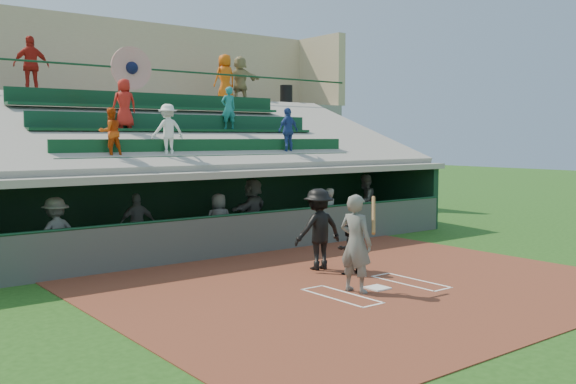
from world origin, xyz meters
TOP-DOWN VIEW (x-y plane):
  - ground at (0.00, 0.00)m, footprint 100.00×100.00m
  - dirt_slab at (0.00, 0.50)m, footprint 11.00×9.00m
  - home_plate at (0.00, 0.00)m, footprint 0.43×0.43m
  - batters_box_chalk at (0.00, 0.00)m, footprint 2.65×1.85m
  - dugout_floor at (0.00, 6.75)m, footprint 16.00×3.50m
  - concourse_slab at (0.00, 13.50)m, footprint 20.00×3.00m
  - grandstand at (-0.01, 10.51)m, footprint 20.40×10.40m
  - batter_at_plate at (-0.57, 0.07)m, footprint 0.94×0.83m
  - catcher at (0.50, 1.43)m, footprint 0.59×0.47m
  - home_umpire at (0.32, 2.28)m, footprint 1.32×0.85m
  - dugout_bench at (-0.02, 7.95)m, footprint 16.54×0.54m
  - dugout_player_a at (-4.74, 5.88)m, footprint 1.23×0.85m
  - dugout_player_b at (-2.32, 6.65)m, footprint 1.02×0.57m
  - dugout_player_c at (-0.24, 5.89)m, footprint 0.87×0.67m
  - dugout_player_d at (1.38, 6.56)m, footprint 1.83×1.34m
  - dugout_player_e at (3.31, 5.30)m, footprint 0.60×0.41m
  - dugout_player_f at (6.01, 6.46)m, footprint 1.08×0.94m
  - trash_bin at (7.24, 12.49)m, footprint 0.53×0.53m
  - concourse_staff_a at (-3.07, 13.06)m, footprint 1.18×0.56m
  - concourse_staff_b at (4.30, 12.70)m, footprint 0.93×0.61m
  - concourse_staff_c at (5.26, 13.05)m, footprint 1.87×1.05m

SIDE VIEW (x-z plane):
  - ground at x=0.00m, z-range 0.00..0.00m
  - dirt_slab at x=0.00m, z-range 0.00..0.02m
  - dugout_floor at x=0.00m, z-range 0.00..0.04m
  - batters_box_chalk at x=0.00m, z-range 0.02..0.03m
  - home_plate at x=0.00m, z-range 0.02..0.05m
  - dugout_bench at x=-0.02m, z-range 0.04..0.54m
  - catcher at x=0.50m, z-range 0.02..1.22m
  - dugout_player_c at x=-0.24m, z-range 0.04..1.63m
  - dugout_player_e at x=3.31m, z-range 0.04..1.64m
  - dugout_player_b at x=-2.32m, z-range 0.04..1.69m
  - dugout_player_a at x=-4.74m, z-range 0.04..1.78m
  - dugout_player_f at x=6.01m, z-range 0.04..1.91m
  - home_umpire at x=0.32m, z-range 0.02..1.96m
  - dugout_player_d at x=1.38m, z-range 0.04..1.95m
  - batter_at_plate at x=-0.57m, z-range 0.02..2.04m
  - grandstand at x=-0.01m, z-range -1.64..6.16m
  - concourse_slab at x=0.00m, z-range 0.00..4.60m
  - trash_bin at x=7.24m, z-range 4.60..5.39m
  - concourse_staff_b at x=4.30m, z-range 4.60..6.49m
  - concourse_staff_c at x=5.26m, z-range 4.60..6.52m
  - concourse_staff_a at x=-3.07m, z-range 4.60..6.56m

